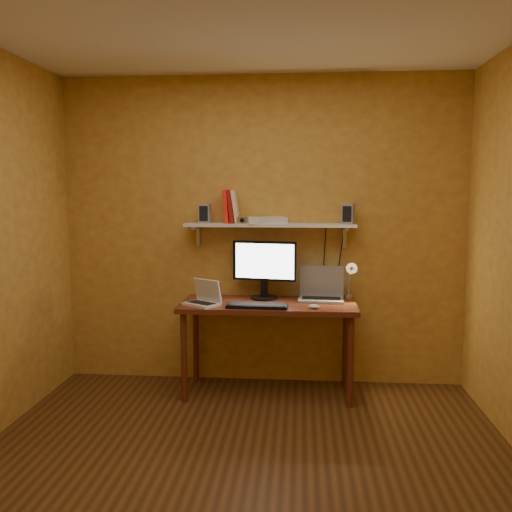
# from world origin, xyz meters

# --- Properties ---
(room) EXTENTS (3.44, 3.24, 2.64)m
(room) POSITION_xyz_m (0.00, 0.00, 1.30)
(room) COLOR brown
(room) RESTS_ON ground
(desk) EXTENTS (1.40, 0.60, 0.75)m
(desk) POSITION_xyz_m (0.08, 1.28, 0.66)
(desk) COLOR #5E2A16
(desk) RESTS_ON ground
(wall_shelf) EXTENTS (1.40, 0.25, 0.21)m
(wall_shelf) POSITION_xyz_m (0.08, 1.47, 1.36)
(wall_shelf) COLOR white
(wall_shelf) RESTS_ON room
(monitor) EXTENTS (0.53, 0.26, 0.48)m
(monitor) POSITION_xyz_m (0.03, 1.44, 1.02)
(monitor) COLOR black
(monitor) RESTS_ON desk
(laptop) EXTENTS (0.38, 0.29, 0.27)m
(laptop) POSITION_xyz_m (0.50, 1.44, 0.82)
(laptop) COLOR gray
(laptop) RESTS_ON desk
(netbook) EXTENTS (0.32, 0.30, 0.20)m
(netbook) POSITION_xyz_m (-0.42, 1.16, 0.81)
(netbook) COLOR silver
(netbook) RESTS_ON desk
(keyboard) EXTENTS (0.47, 0.17, 0.02)m
(keyboard) POSITION_xyz_m (0.00, 1.09, 0.76)
(keyboard) COLOR black
(keyboard) RESTS_ON desk
(mouse) EXTENTS (0.10, 0.08, 0.03)m
(mouse) POSITION_xyz_m (0.44, 1.09, 0.77)
(mouse) COLOR silver
(mouse) RESTS_ON desk
(desk_lamp) EXTENTS (0.09, 0.23, 0.38)m
(desk_lamp) POSITION_xyz_m (0.74, 1.41, 0.96)
(desk_lamp) COLOR silver
(desk_lamp) RESTS_ON desk
(speaker_left) EXTENTS (0.10, 0.10, 0.16)m
(speaker_left) POSITION_xyz_m (-0.47, 1.48, 1.46)
(speaker_left) COLOR gray
(speaker_left) RESTS_ON wall_shelf
(speaker_right) EXTENTS (0.12, 0.12, 0.16)m
(speaker_right) POSITION_xyz_m (0.72, 1.48, 1.46)
(speaker_right) COLOR gray
(speaker_right) RESTS_ON wall_shelf
(books) EXTENTS (0.14, 0.19, 0.28)m
(books) POSITION_xyz_m (-0.25, 1.50, 1.51)
(books) COLOR red
(books) RESTS_ON wall_shelf
(shelf_camera) EXTENTS (0.10, 0.05, 0.06)m
(shelf_camera) POSITION_xyz_m (-0.14, 1.40, 1.40)
(shelf_camera) COLOR silver
(shelf_camera) RESTS_ON wall_shelf
(router) EXTENTS (0.37, 0.29, 0.05)m
(router) POSITION_xyz_m (0.04, 1.48, 1.40)
(router) COLOR silver
(router) RESTS_ON wall_shelf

